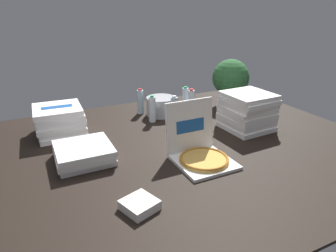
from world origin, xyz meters
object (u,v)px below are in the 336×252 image
object	(u,v)px
ice_bucket	(161,106)
water_bottle_4	(185,99)
water_bottle_0	(174,110)
potted_plant	(230,80)
open_pizza_box	(200,151)
pizza_stack_left_far	(247,111)
water_bottle_1	(191,102)
pizza_stack_left_mid	(60,121)
napkin_pile	(140,205)
pizza_stack_right_mid	(84,153)
water_bottle_3	(140,102)
water_bottle_2	(152,109)

from	to	relation	value
ice_bucket	water_bottle_4	bearing A→B (deg)	2.15
water_bottle_0	potted_plant	world-z (taller)	potted_plant
open_pizza_box	ice_bucket	size ratio (longest dim) A/B	1.50
pizza_stack_left_far	water_bottle_1	world-z (taller)	pizza_stack_left_far
pizza_stack_left_mid	napkin_pile	world-z (taller)	pizza_stack_left_mid
pizza_stack_right_mid	pizza_stack_left_far	xyz separation A→B (m)	(1.40, -0.02, 0.10)
open_pizza_box	water_bottle_0	xyz separation A→B (m)	(0.18, 0.74, 0.05)
water_bottle_4	napkin_pile	distance (m)	1.64
napkin_pile	pizza_stack_left_far	bearing A→B (deg)	27.66
pizza_stack_left_far	water_bottle_0	xyz separation A→B (m)	(-0.50, 0.41, -0.04)
pizza_stack_left_far	water_bottle_3	bearing A→B (deg)	131.61
water_bottle_2	napkin_pile	distance (m)	1.30
open_pizza_box	ice_bucket	bearing A→B (deg)	81.34
pizza_stack_right_mid	water_bottle_2	bearing A→B (deg)	34.00
pizza_stack_left_far	water_bottle_1	size ratio (longest dim) A/B	1.65
water_bottle_1	napkin_pile	bearing A→B (deg)	-130.00
pizza_stack_left_far	ice_bucket	bearing A→B (deg)	129.48
water_bottle_1	water_bottle_2	distance (m)	0.43
water_bottle_0	water_bottle_1	world-z (taller)	same
water_bottle_3	pizza_stack_right_mid	bearing A→B (deg)	-133.46
pizza_stack_right_mid	water_bottle_2	size ratio (longest dim) A/B	1.59
pizza_stack_right_mid	water_bottle_1	world-z (taller)	water_bottle_1
ice_bucket	napkin_pile	xyz separation A→B (m)	(-0.72, -1.29, -0.06)
pizza_stack_left_mid	pizza_stack_left_far	xyz separation A→B (m)	(1.47, -0.58, 0.04)
pizza_stack_left_far	water_bottle_3	distance (m)	1.03
water_bottle_0	water_bottle_2	world-z (taller)	same
pizza_stack_right_mid	pizza_stack_left_mid	size ratio (longest dim) A/B	0.98
pizza_stack_right_mid	water_bottle_4	xyz separation A→B (m)	(1.15, 0.63, 0.06)
pizza_stack_left_far	potted_plant	bearing A→B (deg)	66.36
water_bottle_1	water_bottle_4	distance (m)	0.10
open_pizza_box	water_bottle_4	bearing A→B (deg)	66.57
water_bottle_2	water_bottle_1	bearing A→B (deg)	5.41
water_bottle_1	water_bottle_4	xyz separation A→B (m)	(-0.01, 0.10, 0.00)
ice_bucket	water_bottle_4	xyz separation A→B (m)	(0.28, 0.01, 0.03)
open_pizza_box	water_bottle_3	distance (m)	1.10
napkin_pile	water_bottle_3	bearing A→B (deg)	68.45
water_bottle_0	napkin_pile	distance (m)	1.30
water_bottle_1	napkin_pile	distance (m)	1.57
pizza_stack_left_mid	water_bottle_3	size ratio (longest dim) A/B	1.62
ice_bucket	water_bottle_3	distance (m)	0.21
water_bottle_0	pizza_stack_left_mid	bearing A→B (deg)	170.17
pizza_stack_left_mid	water_bottle_1	bearing A→B (deg)	-1.45
water_bottle_4	napkin_pile	world-z (taller)	water_bottle_4
water_bottle_3	napkin_pile	distance (m)	1.53
pizza_stack_left_far	ice_bucket	world-z (taller)	pizza_stack_left_far
pizza_stack_right_mid	water_bottle_3	size ratio (longest dim) A/B	1.59
water_bottle_0	napkin_pile	world-z (taller)	water_bottle_0
ice_bucket	water_bottle_1	size ratio (longest dim) A/B	1.12
water_bottle_1	pizza_stack_left_mid	bearing A→B (deg)	178.55
pizza_stack_left_mid	pizza_stack_left_far	bearing A→B (deg)	-21.42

